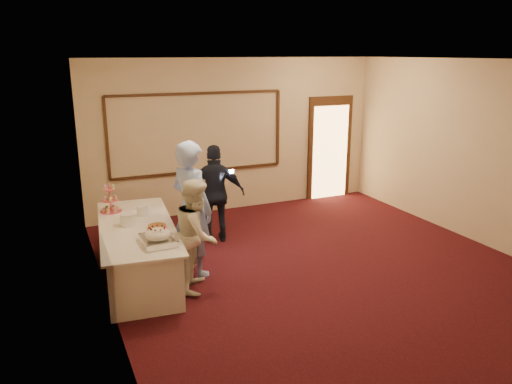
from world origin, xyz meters
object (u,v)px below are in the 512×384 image
pavlova_tray (158,237)px  tart (157,227)px  man (192,209)px  plate_stack_a (128,220)px  woman (197,234)px  guest (216,194)px  cupcake_stand (110,201)px  buffet_table (138,251)px  plate_stack_b (143,210)px

pavlova_tray → tart: 0.53m
man → plate_stack_a: bearing=47.5°
woman → guest: (0.81, 1.55, 0.06)m
cupcake_stand → tart: cupcake_stand is taller
buffet_table → plate_stack_a: bearing=160.8°
buffet_table → guest: size_ratio=1.63×
pavlova_tray → cupcake_stand: (-0.36, 1.57, 0.08)m
plate_stack_a → man: 0.89m
tart → man: bearing=6.6°
buffet_table → pavlova_tray: pavlova_tray is taller
plate_stack_a → tart: bearing=-42.3°
buffet_table → pavlova_tray: 0.92m
pavlova_tray → cupcake_stand: size_ratio=1.23×
guest → plate_stack_b: bearing=36.7°
man → plate_stack_b: bearing=16.1°
guest → pavlova_tray: bearing=67.5°
buffet_table → plate_stack_a: 0.48m
pavlova_tray → plate_stack_b: 1.20m
cupcake_stand → plate_stack_b: cupcake_stand is taller
buffet_table → guest: guest is taller
plate_stack_a → plate_stack_b: plate_stack_a is taller
woman → guest: bearing=-1.0°
pavlova_tray → woman: 0.57m
cupcake_stand → buffet_table: bearing=-73.5°
tart → woman: 0.59m
plate_stack_b → pavlova_tray: bearing=-92.3°
woman → guest: size_ratio=0.92×
cupcake_stand → tart: (0.46, -1.05, -0.14)m
buffet_table → woman: woman is taller
man → buffet_table: bearing=47.9°
cupcake_stand → plate_stack_b: bearing=-42.4°
woman → tart: bearing=75.5°
tart → guest: size_ratio=0.17×
plate_stack_a → plate_stack_b: (0.28, 0.38, -0.01)m
buffet_table → pavlova_tray: size_ratio=4.65×
cupcake_stand → guest: size_ratio=0.29×
woman → guest: 1.75m
plate_stack_a → pavlova_tray: bearing=-74.2°
buffet_table → tart: size_ratio=9.34×
plate_stack_b → woman: bearing=-64.9°
man → woman: (-0.07, -0.45, -0.22)m
buffet_table → plate_stack_b: bearing=67.3°
cupcake_stand → woman: 1.71m
plate_stack_b → woman: size_ratio=0.12×
buffet_table → man: bearing=-15.7°
buffet_table → tart: bearing=-49.6°
man → cupcake_stand: bearing=18.1°
plate_stack_a → plate_stack_b: size_ratio=1.18×
cupcake_stand → man: bearing=-45.5°
woman → buffet_table: bearing=72.3°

